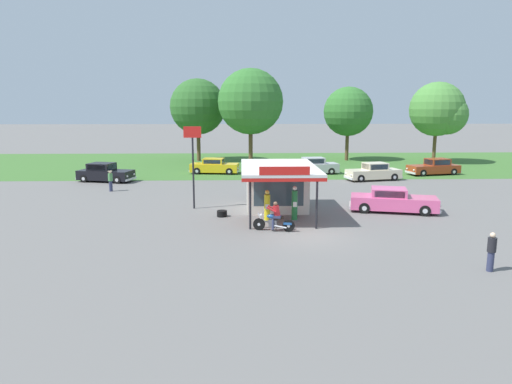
% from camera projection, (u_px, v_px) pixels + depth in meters
% --- Properties ---
extents(ground_plane, '(300.00, 300.00, 0.00)m').
position_uv_depth(ground_plane, '(307.00, 235.00, 23.60)').
color(ground_plane, slate).
extents(grass_verge_strip, '(120.00, 24.00, 0.01)m').
position_uv_depth(grass_verge_strip, '(270.00, 164.00, 53.09)').
color(grass_verge_strip, '#3D6B2D').
rests_on(grass_verge_strip, ground).
extents(service_station_kiosk, '(4.45, 7.55, 3.41)m').
position_uv_depth(service_station_kiosk, '(277.00, 183.00, 29.09)').
color(service_station_kiosk, silver).
rests_on(service_station_kiosk, ground).
extents(gas_pump_nearside, '(0.44, 0.44, 1.82)m').
position_uv_depth(gas_pump_nearside, '(267.00, 207.00, 26.29)').
color(gas_pump_nearside, slate).
rests_on(gas_pump_nearside, ground).
extents(gas_pump_offside, '(0.44, 0.44, 2.04)m').
position_uv_depth(gas_pump_offside, '(295.00, 205.00, 26.32)').
color(gas_pump_offside, slate).
rests_on(gas_pump_offside, ground).
extents(motorcycle_with_rider, '(2.19, 0.82, 1.58)m').
position_uv_depth(motorcycle_with_rider, '(275.00, 219.00, 24.32)').
color(motorcycle_with_rider, black).
rests_on(motorcycle_with_rider, ground).
extents(featured_classic_sedan, '(5.64, 3.07, 1.48)m').
position_uv_depth(featured_classic_sedan, '(393.00, 201.00, 28.80)').
color(featured_classic_sedan, '#E55993').
rests_on(featured_classic_sedan, ground).
extents(parked_car_back_row_centre_right, '(5.29, 2.31, 1.59)m').
position_uv_depth(parked_car_back_row_centre_right, '(312.00, 166.00, 44.90)').
color(parked_car_back_row_centre_right, '#B7B7BC').
rests_on(parked_car_back_row_centre_right, ground).
extents(parked_car_back_row_centre, '(5.14, 3.05, 1.61)m').
position_uv_depth(parked_car_back_row_centre, '(105.00, 173.00, 40.38)').
color(parked_car_back_row_centre, black).
rests_on(parked_car_back_row_centre, ground).
extents(parked_car_back_row_far_right, '(4.97, 2.35, 1.48)m').
position_uv_depth(parked_car_back_row_far_right, '(214.00, 167.00, 45.18)').
color(parked_car_back_row_far_right, gold).
rests_on(parked_car_back_row_far_right, ground).
extents(parked_car_back_row_far_left, '(5.27, 2.77, 1.55)m').
position_uv_depth(parked_car_back_row_far_left, '(434.00, 167.00, 44.41)').
color(parked_car_back_row_far_left, '#993819').
rests_on(parked_car_back_row_far_left, ground).
extents(parked_car_back_row_centre_left, '(5.13, 2.69, 1.56)m').
position_uv_depth(parked_car_back_row_centre_left, '(374.00, 172.00, 41.07)').
color(parked_car_back_row_centre_left, beige).
rests_on(parked_car_back_row_centre_left, ground).
extents(bystander_chatting_near_pumps, '(0.35, 0.35, 1.60)m').
position_uv_depth(bystander_chatting_near_pumps, '(110.00, 180.00, 35.68)').
color(bystander_chatting_near_pumps, '#2D3351').
rests_on(bystander_chatting_near_pumps, ground).
extents(bystander_strolling_foreground, '(0.34, 0.34, 1.60)m').
position_uv_depth(bystander_strolling_foreground, '(491.00, 251.00, 18.33)').
color(bystander_strolling_foreground, '#2D3351').
rests_on(bystander_strolling_foreground, ground).
extents(tree_oak_far_left, '(5.83, 5.83, 8.77)m').
position_uv_depth(tree_oak_far_left, '(348.00, 112.00, 55.22)').
color(tree_oak_far_left, brown).
rests_on(tree_oak_far_left, ground).
extents(tree_oak_far_right, '(6.54, 6.54, 9.68)m').
position_uv_depth(tree_oak_far_right, '(198.00, 108.00, 54.65)').
color(tree_oak_far_right, brown).
rests_on(tree_oak_far_right, ground).
extents(tree_oak_centre, '(6.26, 6.13, 9.21)m').
position_uv_depth(tree_oak_centre, '(440.00, 111.00, 52.57)').
color(tree_oak_centre, brown).
rests_on(tree_oak_centre, ground).
extents(tree_oak_distant_spare, '(7.07, 7.07, 10.50)m').
position_uv_depth(tree_oak_distant_spare, '(249.00, 103.00, 50.06)').
color(tree_oak_distant_spare, brown).
rests_on(tree_oak_distant_spare, ground).
extents(roadside_pole_sign, '(1.10, 0.12, 5.23)m').
position_uv_depth(roadside_pole_sign, '(193.00, 154.00, 29.17)').
color(roadside_pole_sign, black).
rests_on(roadside_pole_sign, ground).
extents(spare_tire_stack, '(0.60, 0.60, 0.36)m').
position_uv_depth(spare_tire_stack, '(222.00, 214.00, 27.60)').
color(spare_tire_stack, black).
rests_on(spare_tire_stack, ground).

